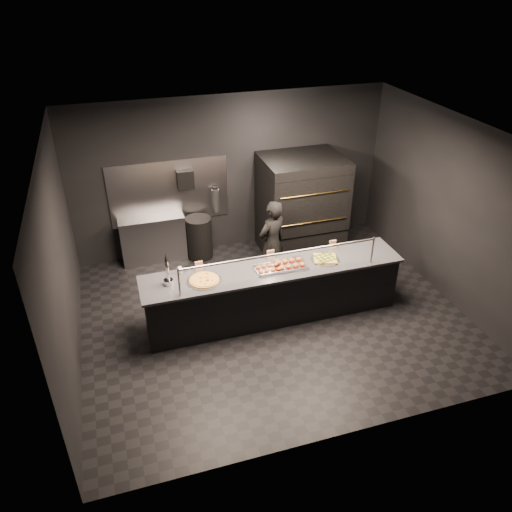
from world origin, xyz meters
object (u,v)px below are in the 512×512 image
Objects in this scene: pizza_oven at (301,205)px; slider_tray_b at (290,264)px; slider_tray_a at (268,269)px; beer_tap at (168,276)px; service_counter at (273,292)px; trash_bin at (199,238)px; prep_shelf at (153,239)px; round_pizza at (204,280)px; worker at (272,243)px; square_pizza at (325,259)px; fire_extinguisher at (216,200)px; towel_dispenser at (185,179)px.

pizza_oven reaches higher than slider_tray_b.
beer_tap is at bearing 177.51° from slider_tray_a.
service_counter is at bearing -0.88° from beer_tap.
trash_bin is (0.87, 2.17, -0.66)m from beer_tap.
prep_shelf is at bearing 89.65° from beer_tap.
service_counter is 1.72m from beer_tap.
service_counter reaches higher than round_pizza.
worker reaches higher than prep_shelf.
service_counter is 3.42× the size of prep_shelf.
round_pizza is 1.15× the size of square_pizza.
prep_shelf is 3.03m from slider_tray_b.
pizza_oven is at bearing 79.65° from square_pizza.
slider_tray_a reaches higher than square_pizza.
fire_extinguisher is 2.56m from round_pizza.
towel_dispenser reaches higher than worker.
fire_extinguisher is 2.50m from slider_tray_b.
slider_tray_a is 0.84× the size of slider_tray_b.
slider_tray_a reaches higher than prep_shelf.
pizza_oven is at bearing 57.73° from service_counter.
square_pizza is at bearing -100.35° from pizza_oven.
towel_dispenser is 2.52m from round_pizza.
towel_dispenser is 0.22× the size of worker.
service_counter reaches higher than prep_shelf.
round_pizza is 1.00m from slider_tray_a.
round_pizza is at bearing -78.06° from prep_shelf.
slider_tray_b is at bearing -179.37° from square_pizza.
pizza_oven reaches higher than prep_shelf.
service_counter is 9.12× the size of square_pizza.
prep_shelf is 2.47m from round_pizza.
prep_shelf is at bearing 122.42° from slider_tray_a.
pizza_oven is 2.14m from slider_tray_b.
square_pizza is 0.29× the size of worker.
beer_tap reaches higher than fire_extinguisher.
beer_tap is 0.64× the size of trash_bin.
trash_bin is at bearing -8.11° from prep_shelf.
beer_tap reaches higher than slider_tray_a.
round_pizza is 0.62× the size of trash_bin.
prep_shelf is (-2.80, 0.42, -0.52)m from pizza_oven.
towel_dispenser is 1.16m from trash_bin.
fire_extinguisher is at bearing 116.41° from square_pizza.
fire_extinguisher is (0.55, 0.01, -0.49)m from towel_dispenser.
towel_dispenser is at bearing 110.63° from service_counter.
towel_dispenser reaches higher than beer_tap.
worker is (0.30, 0.97, 0.32)m from service_counter.
pizza_oven is 3.52× the size of slider_tray_b.
beer_tap is at bearing -111.73° from trash_bin.
prep_shelf is at bearing 136.36° from square_pizza.
service_counter is 1.07m from worker.
pizza_oven is 3.38m from beer_tap.
towel_dispenser is at bearing 166.86° from pizza_oven.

